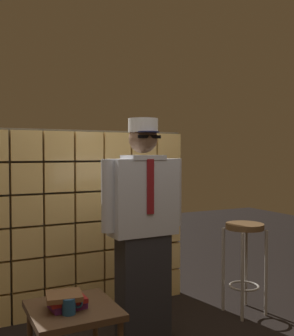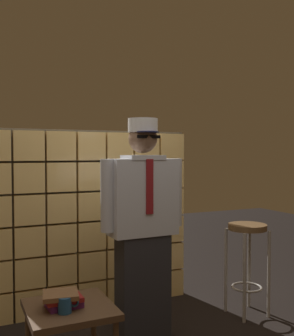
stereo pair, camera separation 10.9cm
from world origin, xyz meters
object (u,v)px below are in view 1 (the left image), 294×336
Objects in this scene: coffee_mug at (69,306)px; side_table at (73,318)px; standing_person at (143,226)px; book_stack at (66,300)px; bar_stool at (245,247)px.

side_table is at bearing 62.08° from coffee_mug.
side_table is 0.15m from coffee_mug.
standing_person is 3.28× the size of side_table.
book_stack reaches higher than side_table.
standing_person reaches higher than bar_stool.
standing_person is at bearing 33.20° from coffee_mug.
book_stack is (-1.75, -0.44, -0.05)m from bar_stool.
side_table is at bearing -165.72° from bar_stool.
standing_person is at bearing 28.35° from book_stack.
coffee_mug is (-0.00, -0.08, -0.00)m from book_stack.
standing_person reaches higher than side_table.
book_stack is (-0.04, -0.01, 0.12)m from side_table.
bar_stool is 1.81m from book_stack.
book_stack is 2.00× the size of coffee_mug.
standing_person is 0.88m from side_table.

